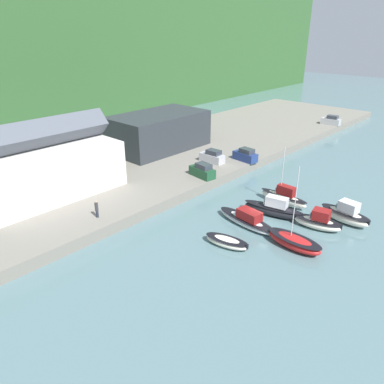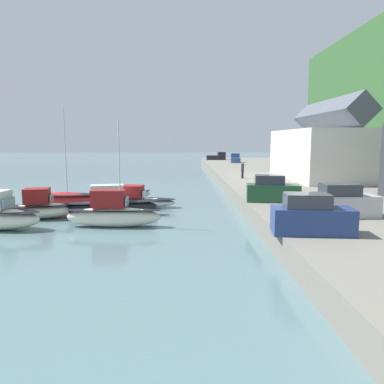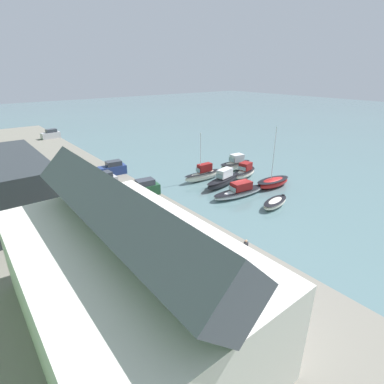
{
  "view_description": "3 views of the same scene",
  "coord_description": "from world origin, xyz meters",
  "px_view_note": "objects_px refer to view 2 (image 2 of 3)",
  "views": [
    {
      "loc": [
        -35.64,
        -21.02,
        22.16
      ],
      "look_at": [
        -2.45,
        9.61,
        2.18
      ],
      "focal_mm": 35.0,
      "sensor_mm": 36.0,
      "label": 1
    },
    {
      "loc": [
        33.91,
        6.25,
        6.41
      ],
      "look_at": [
        -2.8,
        7.14,
        1.28
      ],
      "focal_mm": 35.0,
      "sensor_mm": 36.0,
      "label": 2
    },
    {
      "loc": [
        -28.57,
        31.13,
        16.96
      ],
      "look_at": [
        1.16,
        7.66,
        1.34
      ],
      "focal_mm": 28.0,
      "sensor_mm": 36.0,
      "label": 3
    }
  ],
  "objects_px": {
    "moored_boat_3": "(113,213)",
    "person_on_quay": "(243,170)",
    "moored_boat_5": "(41,208)",
    "pickup_truck_1": "(218,157)",
    "pickup_truck_0": "(235,159)",
    "moored_boat_4": "(63,199)",
    "parked_car_0": "(343,203)",
    "moored_boat_0": "(128,194)",
    "parked_car_3": "(311,217)",
    "moored_boat_1": "(131,199)",
    "moored_boat_2": "(111,205)",
    "parked_car_2": "(272,190)"
  },
  "relations": [
    {
      "from": "parked_car_0",
      "to": "pickup_truck_0",
      "type": "xyz_separation_m",
      "value": [
        -59.36,
        1.26,
        -0.1
      ]
    },
    {
      "from": "moored_boat_0",
      "to": "moored_boat_3",
      "type": "relative_size",
      "value": 0.68
    },
    {
      "from": "moored_boat_3",
      "to": "parked_car_2",
      "type": "relative_size",
      "value": 1.8
    },
    {
      "from": "pickup_truck_0",
      "to": "moored_boat_3",
      "type": "bearing_deg",
      "value": -101.11
    },
    {
      "from": "moored_boat_0",
      "to": "parked_car_2",
      "type": "xyz_separation_m",
      "value": [
        11.13,
        13.35,
        1.83
      ]
    },
    {
      "from": "pickup_truck_0",
      "to": "person_on_quay",
      "type": "bearing_deg",
      "value": -90.72
    },
    {
      "from": "moored_boat_5",
      "to": "parked_car_3",
      "type": "distance_m",
      "value": 21.62
    },
    {
      "from": "moored_boat_2",
      "to": "pickup_truck_0",
      "type": "bearing_deg",
      "value": 150.05
    },
    {
      "from": "moored_boat_3",
      "to": "pickup_truck_1",
      "type": "xyz_separation_m",
      "value": [
        -66.63,
        13.93,
        1.24
      ]
    },
    {
      "from": "moored_boat_1",
      "to": "moored_boat_2",
      "type": "height_order",
      "value": "moored_boat_2"
    },
    {
      "from": "moored_boat_3",
      "to": "parked_car_3",
      "type": "distance_m",
      "value": 14.48
    },
    {
      "from": "moored_boat_1",
      "to": "moored_boat_2",
      "type": "distance_m",
      "value": 4.49
    },
    {
      "from": "moored_boat_4",
      "to": "pickup_truck_0",
      "type": "xyz_separation_m",
      "value": [
        -46.81,
        23.38,
        1.53
      ]
    },
    {
      "from": "moored_boat_3",
      "to": "person_on_quay",
      "type": "height_order",
      "value": "moored_boat_3"
    },
    {
      "from": "parked_car_0",
      "to": "parked_car_3",
      "type": "distance_m",
      "value": 5.67
    },
    {
      "from": "moored_boat_0",
      "to": "person_on_quay",
      "type": "height_order",
      "value": "person_on_quay"
    },
    {
      "from": "moored_boat_2",
      "to": "moored_boat_5",
      "type": "bearing_deg",
      "value": -93.34
    },
    {
      "from": "moored_boat_0",
      "to": "moored_boat_4",
      "type": "height_order",
      "value": "moored_boat_4"
    },
    {
      "from": "pickup_truck_1",
      "to": "parked_car_0",
      "type": "bearing_deg",
      "value": 0.61
    },
    {
      "from": "moored_boat_5",
      "to": "moored_boat_0",
      "type": "bearing_deg",
      "value": 141.44
    },
    {
      "from": "parked_car_3",
      "to": "moored_boat_4",
      "type": "bearing_deg",
      "value": -126.83
    },
    {
      "from": "moored_boat_2",
      "to": "person_on_quay",
      "type": "distance_m",
      "value": 21.92
    },
    {
      "from": "parked_car_0",
      "to": "person_on_quay",
      "type": "relative_size",
      "value": 1.98
    },
    {
      "from": "parked_car_0",
      "to": "moored_boat_4",
      "type": "bearing_deg",
      "value": -120.94
    },
    {
      "from": "moored_boat_2",
      "to": "moored_boat_5",
      "type": "xyz_separation_m",
      "value": [
        0.77,
        -5.64,
        -0.08
      ]
    },
    {
      "from": "moored_boat_4",
      "to": "moored_boat_5",
      "type": "relative_size",
      "value": 1.55
    },
    {
      "from": "pickup_truck_1",
      "to": "person_on_quay",
      "type": "xyz_separation_m",
      "value": [
        45.74,
        -1.0,
        0.28
      ]
    },
    {
      "from": "parked_car_2",
      "to": "pickup_truck_0",
      "type": "xyz_separation_m",
      "value": [
        -53.24,
        4.44,
        -0.1
      ]
    },
    {
      "from": "parked_car_2",
      "to": "person_on_quay",
      "type": "bearing_deg",
      "value": -174.0
    },
    {
      "from": "moored_boat_5",
      "to": "pickup_truck_1",
      "type": "distance_m",
      "value": 66.7
    },
    {
      "from": "moored_boat_3",
      "to": "person_on_quay",
      "type": "distance_m",
      "value": 24.62
    },
    {
      "from": "moored_boat_4",
      "to": "pickup_truck_0",
      "type": "relative_size",
      "value": 1.9
    },
    {
      "from": "parked_car_2",
      "to": "parked_car_3",
      "type": "relative_size",
      "value": 1.01
    },
    {
      "from": "moored_boat_1",
      "to": "moored_boat_0",
      "type": "bearing_deg",
      "value": -160.95
    },
    {
      "from": "moored_boat_4",
      "to": "parked_car_2",
      "type": "bearing_deg",
      "value": 74.63
    },
    {
      "from": "moored_boat_4",
      "to": "person_on_quay",
      "type": "height_order",
      "value": "moored_boat_4"
    },
    {
      "from": "moored_boat_0",
      "to": "moored_boat_5",
      "type": "bearing_deg",
      "value": -38.08
    },
    {
      "from": "moored_boat_4",
      "to": "pickup_truck_0",
      "type": "height_order",
      "value": "moored_boat_4"
    },
    {
      "from": "moored_boat_4",
      "to": "pickup_truck_0",
      "type": "distance_m",
      "value": 52.35
    },
    {
      "from": "person_on_quay",
      "to": "moored_boat_1",
      "type": "bearing_deg",
      "value": -45.21
    },
    {
      "from": "moored_boat_4",
      "to": "moored_boat_3",
      "type": "bearing_deg",
      "value": 39.34
    },
    {
      "from": "moored_boat_5",
      "to": "parked_car_0",
      "type": "bearing_deg",
      "value": 62.37
    },
    {
      "from": "moored_boat_0",
      "to": "moored_boat_3",
      "type": "distance_m",
      "value": 13.72
    },
    {
      "from": "moored_boat_4",
      "to": "moored_boat_2",
      "type": "bearing_deg",
      "value": 51.61
    },
    {
      "from": "moored_boat_2",
      "to": "moored_boat_5",
      "type": "distance_m",
      "value": 5.69
    },
    {
      "from": "parked_car_3",
      "to": "moored_boat_1",
      "type": "bearing_deg",
      "value": -138.38
    },
    {
      "from": "moored_boat_2",
      "to": "parked_car_0",
      "type": "xyz_separation_m",
      "value": [
        7.47,
        16.45,
        1.38
      ]
    },
    {
      "from": "moored_boat_1",
      "to": "parked_car_3",
      "type": "height_order",
      "value": "parked_car_3"
    },
    {
      "from": "moored_boat_3",
      "to": "pickup_truck_0",
      "type": "xyz_separation_m",
      "value": [
        -55.79,
        16.87,
        1.24
      ]
    },
    {
      "from": "pickup_truck_0",
      "to": "person_on_quay",
      "type": "distance_m",
      "value": 35.13
    }
  ]
}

